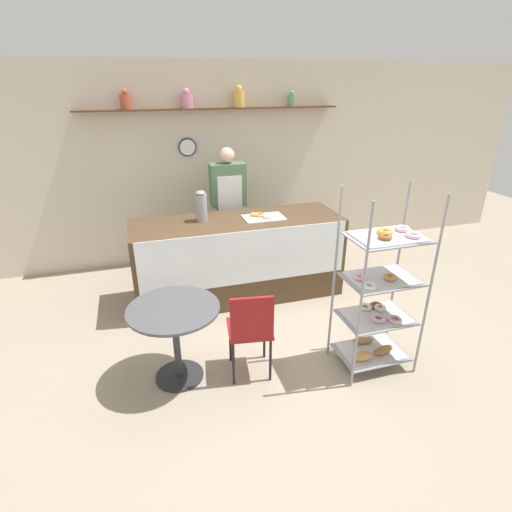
{
  "coord_description": "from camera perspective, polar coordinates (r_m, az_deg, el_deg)",
  "views": [
    {
      "loc": [
        -1.06,
        -3.12,
        2.46
      ],
      "look_at": [
        0.0,
        0.4,
        0.83
      ],
      "focal_mm": 28.0,
      "sensor_mm": 36.0,
      "label": 1
    }
  ],
  "objects": [
    {
      "name": "person_worker",
      "position": [
        5.29,
        -3.97,
        6.97
      ],
      "size": [
        0.45,
        0.23,
        1.69
      ],
      "color": "#282833",
      "rests_on": "ground_plane"
    },
    {
      "name": "cafe_chair",
      "position": [
        3.45,
        -0.76,
        -10.07
      ],
      "size": [
        0.43,
        0.43,
        0.86
      ],
      "rotation": [
        0.0,
        0.0,
        9.28
      ],
      "color": "black",
      "rests_on": "ground_plane"
    },
    {
      "name": "display_counter",
      "position": [
        4.81,
        -2.54,
        -0.28
      ],
      "size": [
        2.45,
        0.8,
        0.97
      ],
      "color": "#4C3823",
      "rests_on": "ground_plane"
    },
    {
      "name": "back_wall",
      "position": [
        5.79,
        -6.11,
        12.94
      ],
      "size": [
        10.0,
        0.3,
        2.7
      ],
      "color": "beige",
      "rests_on": "ground_plane"
    },
    {
      "name": "ground_plane",
      "position": [
        4.11,
        1.65,
        -12.79
      ],
      "size": [
        14.0,
        14.0,
        0.0
      ],
      "primitive_type": "plane",
      "color": "gray"
    },
    {
      "name": "pastry_rack",
      "position": [
        3.68,
        17.1,
        -5.9
      ],
      "size": [
        0.67,
        0.48,
        1.67
      ],
      "color": "gray",
      "rests_on": "ground_plane"
    },
    {
      "name": "donut_tray_counter",
      "position": [
        4.69,
        0.94,
        5.65
      ],
      "size": [
        0.47,
        0.31,
        0.04
      ],
      "color": "silver",
      "rests_on": "display_counter"
    },
    {
      "name": "coffee_carafe",
      "position": [
        4.58,
        -7.84,
        7.05
      ],
      "size": [
        0.13,
        0.13,
        0.35
      ],
      "color": "gray",
      "rests_on": "display_counter"
    },
    {
      "name": "cafe_table",
      "position": [
        3.5,
        -11.52,
        -9.67
      ],
      "size": [
        0.78,
        0.78,
        0.72
      ],
      "color": "#262628",
      "rests_on": "ground_plane"
    }
  ]
}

